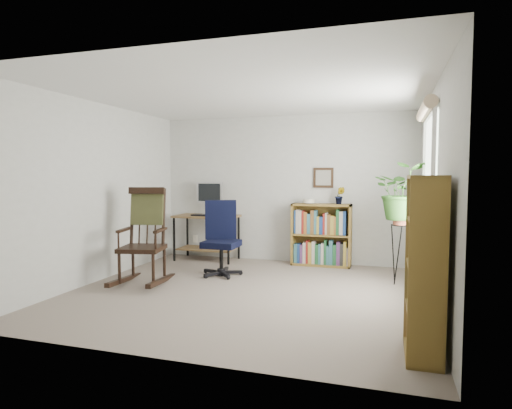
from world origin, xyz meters
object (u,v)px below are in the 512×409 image
(desk, at_px, (207,238))
(office_chair, at_px, (221,238))
(rocking_chair, at_px, (142,235))
(tall_bookshelf, at_px, (424,266))
(low_bookshelf, at_px, (321,235))

(desk, xyz_separation_m, office_chair, (0.65, -0.97, 0.16))
(rocking_chair, bearing_deg, desk, 71.93)
(desk, height_order, tall_bookshelf, tall_bookshelf)
(tall_bookshelf, bearing_deg, desk, 136.65)
(desk, bearing_deg, office_chair, -56.18)
(office_chair, xyz_separation_m, low_bookshelf, (1.26, 1.09, -0.05))
(desk, height_order, low_bookshelf, low_bookshelf)
(tall_bookshelf, bearing_deg, office_chair, 141.23)
(desk, distance_m, office_chair, 1.18)
(desk, relative_size, low_bookshelf, 1.07)
(office_chair, relative_size, low_bookshelf, 1.11)
(rocking_chair, xyz_separation_m, tall_bookshelf, (3.37, -1.31, 0.07))
(office_chair, distance_m, low_bookshelf, 1.67)
(low_bookshelf, height_order, tall_bookshelf, tall_bookshelf)
(office_chair, xyz_separation_m, rocking_chair, (-0.83, -0.73, 0.10))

